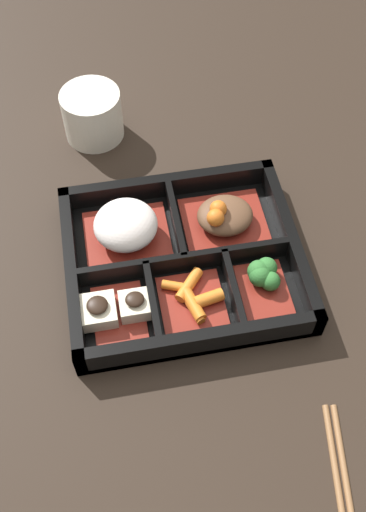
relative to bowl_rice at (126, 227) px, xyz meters
The scene contains 9 objects.
ground_plane 0.09m from the bowl_rice, 37.72° to the right, with size 3.00×3.00×0.00m, color black.
bento_base 0.09m from the bowl_rice, 37.72° to the right, with size 0.29×0.25×0.01m.
bento_rim 0.08m from the bowl_rice, 39.55° to the right, with size 0.29×0.25×0.04m.
bowl_rice is the anchor object (origin of this frame).
bowl_stew 0.13m from the bowl_rice, ahead, with size 0.11×0.10×0.05m.
bowl_tofu 0.11m from the bowl_rice, 103.91° to the right, with size 0.08×0.08×0.03m.
bowl_carrots 0.13m from the bowl_rice, 58.59° to the right, with size 0.08×0.08×0.02m.
bowl_greens 0.18m from the bowl_rice, 32.36° to the right, with size 0.06×0.08×0.03m.
tea_cup 0.21m from the bowl_rice, 96.01° to the left, with size 0.09×0.09×0.07m.
Camera 1 is at (-0.07, -0.41, 0.64)m, focal length 42.00 mm.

